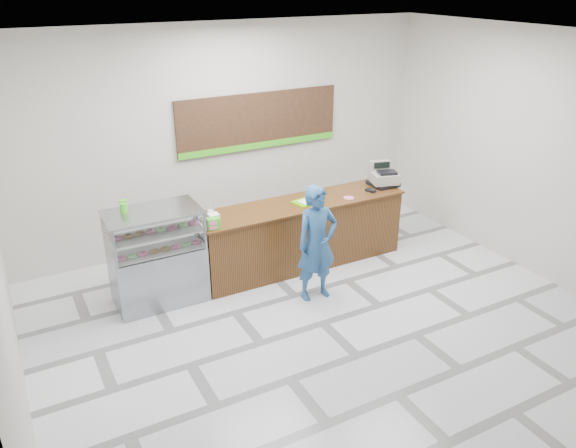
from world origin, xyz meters
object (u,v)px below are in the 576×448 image
cash_register (383,177)px  customer (317,243)px  display_case (157,256)px  sales_counter (301,234)px  serving_tray (307,201)px

cash_register → customer: customer is taller
display_case → cash_register: size_ratio=2.59×
display_case → customer: size_ratio=0.82×
sales_counter → customer: 1.01m
display_case → customer: bearing=-25.4°
customer → serving_tray: bearing=69.8°
display_case → serving_tray: display_case is taller
serving_tray → customer: bearing=-122.5°
sales_counter → serving_tray: size_ratio=7.33×
sales_counter → serving_tray: serving_tray is taller
display_case → cash_register: 3.75m
sales_counter → display_case: size_ratio=2.45×
serving_tray → customer: customer is taller
sales_counter → cash_register: 1.64m
customer → cash_register: bearing=29.7°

